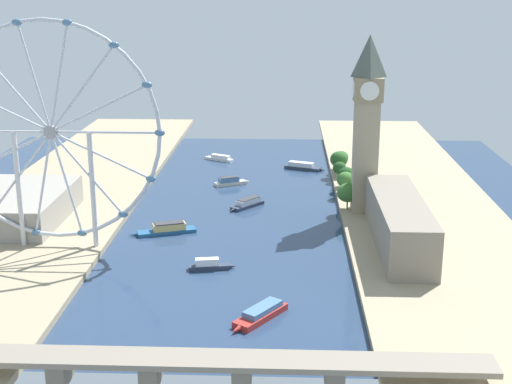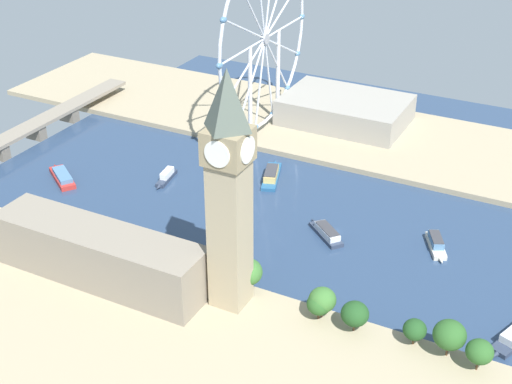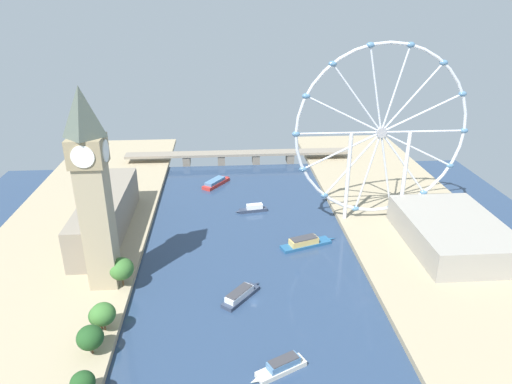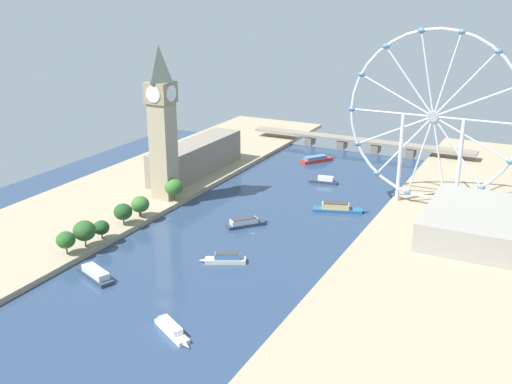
{
  "view_description": "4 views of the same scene",
  "coord_description": "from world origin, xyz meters",
  "px_view_note": "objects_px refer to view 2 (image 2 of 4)",
  "views": [
    {
      "loc": [
        -27.57,
        396.18,
        122.94
      ],
      "look_at": [
        -11.98,
        23.36,
        15.13
      ],
      "focal_mm": 50.12,
      "sensor_mm": 36.0,
      "label": 1
    },
    {
      "loc": [
        -268.03,
        -96.73,
        178.5
      ],
      "look_at": [
        3.89,
        43.78,
        7.7
      ],
      "focal_mm": 50.57,
      "sensor_mm": 36.0,
      "label": 2
    },
    {
      "loc": [
        -11.89,
        -180.17,
        133.04
      ],
      "look_at": [
        6.76,
        81.28,
        21.08
      ],
      "focal_mm": 32.57,
      "sensor_mm": 36.0,
      "label": 3
    },
    {
      "loc": [
        146.76,
        -284.61,
        133.25
      ],
      "look_at": [
        -12.26,
        27.88,
        12.18
      ],
      "focal_mm": 42.55,
      "sensor_mm": 36.0,
      "label": 4
    }
  ],
  "objects_px": {
    "tour_boat_0": "(166,177)",
    "tour_boat_5": "(62,176)",
    "parliament_block": "(99,255)",
    "river_bridge": "(17,136)",
    "riverside_hall": "(345,110)",
    "tour_boat_2": "(326,232)",
    "tour_boat_4": "(271,175)",
    "clock_tower": "(229,190)",
    "ferris_wheel": "(265,40)",
    "tour_boat_3": "(436,244)"
  },
  "relations": [
    {
      "from": "clock_tower",
      "to": "riverside_hall",
      "type": "height_order",
      "value": "clock_tower"
    },
    {
      "from": "clock_tower",
      "to": "tour_boat_3",
      "type": "bearing_deg",
      "value": -37.69
    },
    {
      "from": "parliament_block",
      "to": "river_bridge",
      "type": "distance_m",
      "value": 148.8
    },
    {
      "from": "tour_boat_2",
      "to": "tour_boat_5",
      "type": "height_order",
      "value": "tour_boat_2"
    },
    {
      "from": "tour_boat_3",
      "to": "tour_boat_5",
      "type": "bearing_deg",
      "value": -108.8
    },
    {
      "from": "tour_boat_5",
      "to": "tour_boat_4",
      "type": "bearing_deg",
      "value": -117.01
    },
    {
      "from": "riverside_hall",
      "to": "tour_boat_2",
      "type": "distance_m",
      "value": 126.09
    },
    {
      "from": "riverside_hall",
      "to": "tour_boat_4",
      "type": "xyz_separation_m",
      "value": [
        -80.92,
        9.39,
        -8.45
      ]
    },
    {
      "from": "clock_tower",
      "to": "tour_boat_0",
      "type": "xyz_separation_m",
      "value": [
        77.04,
        81.69,
        -50.7
      ]
    },
    {
      "from": "parliament_block",
      "to": "tour_boat_0",
      "type": "bearing_deg",
      "value": 17.02
    },
    {
      "from": "clock_tower",
      "to": "tour_boat_5",
      "type": "distance_m",
      "value": 149.37
    },
    {
      "from": "parliament_block",
      "to": "ferris_wheel",
      "type": "xyz_separation_m",
      "value": [
        162.46,
        7.11,
        43.32
      ]
    },
    {
      "from": "ferris_wheel",
      "to": "tour_boat_5",
      "type": "relative_size",
      "value": 3.83
    },
    {
      "from": "ferris_wheel",
      "to": "tour_boat_4",
      "type": "bearing_deg",
      "value": -149.26
    },
    {
      "from": "tour_boat_0",
      "to": "tour_boat_2",
      "type": "bearing_deg",
      "value": 73.29
    },
    {
      "from": "parliament_block",
      "to": "tour_boat_5",
      "type": "relative_size",
      "value": 3.35
    },
    {
      "from": "clock_tower",
      "to": "parliament_block",
      "type": "relative_size",
      "value": 1.03
    },
    {
      "from": "tour_boat_0",
      "to": "tour_boat_4",
      "type": "distance_m",
      "value": 55.07
    },
    {
      "from": "tour_boat_4",
      "to": "tour_boat_3",
      "type": "bearing_deg",
      "value": -124.26
    },
    {
      "from": "riverside_hall",
      "to": "tour_boat_0",
      "type": "distance_m",
      "value": 122.5
    },
    {
      "from": "parliament_block",
      "to": "river_bridge",
      "type": "height_order",
      "value": "parliament_block"
    },
    {
      "from": "ferris_wheel",
      "to": "tour_boat_4",
      "type": "relative_size",
      "value": 3.08
    },
    {
      "from": "parliament_block",
      "to": "riverside_hall",
      "type": "relative_size",
      "value": 1.28
    },
    {
      "from": "tour_boat_3",
      "to": "tour_boat_4",
      "type": "height_order",
      "value": "tour_boat_4"
    },
    {
      "from": "riverside_hall",
      "to": "tour_boat_0",
      "type": "height_order",
      "value": "riverside_hall"
    },
    {
      "from": "parliament_block",
      "to": "riverside_hall",
      "type": "xyz_separation_m",
      "value": [
        196.12,
        -30.38,
        -3.67
      ]
    },
    {
      "from": "river_bridge",
      "to": "tour_boat_4",
      "type": "relative_size",
      "value": 5.46
    },
    {
      "from": "riverside_hall",
      "to": "tour_boat_4",
      "type": "distance_m",
      "value": 81.9
    },
    {
      "from": "river_bridge",
      "to": "tour_boat_4",
      "type": "bearing_deg",
      "value": -77.2
    },
    {
      "from": "river_bridge",
      "to": "tour_boat_0",
      "type": "height_order",
      "value": "river_bridge"
    },
    {
      "from": "tour_boat_0",
      "to": "tour_boat_5",
      "type": "xyz_separation_m",
      "value": [
        -24.77,
        48.71,
        -0.05
      ]
    },
    {
      "from": "tour_boat_3",
      "to": "tour_boat_4",
      "type": "relative_size",
      "value": 0.67
    },
    {
      "from": "parliament_block",
      "to": "tour_boat_0",
      "type": "relative_size",
      "value": 4.26
    },
    {
      "from": "river_bridge",
      "to": "tour_boat_5",
      "type": "relative_size",
      "value": 6.79
    },
    {
      "from": "tour_boat_0",
      "to": "tour_boat_3",
      "type": "bearing_deg",
      "value": 81.14
    },
    {
      "from": "tour_boat_5",
      "to": "clock_tower",
      "type": "bearing_deg",
      "value": -166.99
    },
    {
      "from": "riverside_hall",
      "to": "parliament_block",
      "type": "bearing_deg",
      "value": 171.19
    },
    {
      "from": "riverside_hall",
      "to": "river_bridge",
      "type": "xyz_separation_m",
      "value": [
        -113.8,
        154.13,
        -3.44
      ]
    },
    {
      "from": "ferris_wheel",
      "to": "tour_boat_5",
      "type": "height_order",
      "value": "ferris_wheel"
    },
    {
      "from": "clock_tower",
      "to": "ferris_wheel",
      "type": "bearing_deg",
      "value": 22.22
    },
    {
      "from": "parliament_block",
      "to": "tour_boat_4",
      "type": "height_order",
      "value": "parliament_block"
    },
    {
      "from": "clock_tower",
      "to": "tour_boat_4",
      "type": "relative_size",
      "value": 2.76
    },
    {
      "from": "riverside_hall",
      "to": "ferris_wheel",
      "type": "bearing_deg",
      "value": 131.92
    },
    {
      "from": "clock_tower",
      "to": "tour_boat_3",
      "type": "distance_m",
      "value": 111.4
    },
    {
      "from": "riverside_hall",
      "to": "clock_tower",
      "type": "bearing_deg",
      "value": -172.52
    },
    {
      "from": "tour_boat_0",
      "to": "riverside_hall",
      "type": "bearing_deg",
      "value": 142.51
    },
    {
      "from": "clock_tower",
      "to": "ferris_wheel",
      "type": "relative_size",
      "value": 0.9
    },
    {
      "from": "ferris_wheel",
      "to": "riverside_hall",
      "type": "bearing_deg",
      "value": -48.08
    },
    {
      "from": "clock_tower",
      "to": "tour_boat_3",
      "type": "relative_size",
      "value": 4.15
    },
    {
      "from": "river_bridge",
      "to": "tour_boat_0",
      "type": "distance_m",
      "value": 97.05
    }
  ]
}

